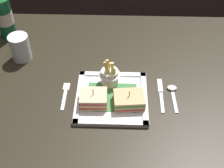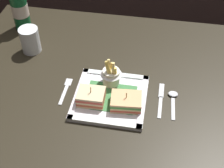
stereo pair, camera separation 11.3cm
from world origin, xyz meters
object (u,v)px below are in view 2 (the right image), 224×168
(beer_bottle, at_px, (19,6))
(knife, at_px, (161,98))
(sandwich_half_left, at_px, (91,97))
(spoon, at_px, (173,98))
(sandwich_half_right, at_px, (126,102))
(fries_cup, at_px, (111,75))
(water_glass, at_px, (30,41))
(fork, at_px, (66,89))
(dining_table, at_px, (114,103))
(square_plate, at_px, (110,98))

(beer_bottle, height_order, knife, beer_bottle)
(sandwich_half_left, relative_size, spoon, 0.72)
(sandwich_half_right, distance_m, spoon, 0.18)
(sandwich_half_right, bearing_deg, fries_cup, 125.35)
(water_glass, relative_size, spoon, 0.81)
(water_glass, height_order, knife, water_glass)
(sandwich_half_left, xyz_separation_m, spoon, (0.28, 0.07, -0.03))
(beer_bottle, height_order, spoon, beer_bottle)
(sandwich_half_left, relative_size, fork, 0.71)
(beer_bottle, relative_size, knife, 1.57)
(sandwich_half_left, height_order, water_glass, water_glass)
(water_glass, distance_m, spoon, 0.62)
(dining_table, bearing_deg, beer_bottle, 147.33)
(knife, bearing_deg, fork, -177.37)
(sandwich_half_left, relative_size, beer_bottle, 0.35)
(fork, relative_size, knife, 0.78)
(dining_table, distance_m, knife, 0.21)
(sandwich_half_left, xyz_separation_m, beer_bottle, (-0.40, 0.40, 0.07))
(square_plate, xyz_separation_m, fries_cup, (-0.01, 0.07, 0.05))
(dining_table, relative_size, spoon, 9.43)
(sandwich_half_left, relative_size, sandwich_half_right, 0.86)
(beer_bottle, distance_m, water_glass, 0.19)
(beer_bottle, relative_size, fork, 2.02)
(dining_table, relative_size, water_glass, 11.70)
(sandwich_half_right, distance_m, beer_bottle, 0.67)
(beer_bottle, relative_size, spoon, 2.04)
(fries_cup, relative_size, spoon, 0.85)
(dining_table, distance_m, square_plate, 0.13)
(sandwich_half_right, distance_m, knife, 0.14)
(sandwich_half_left, relative_size, knife, 0.55)
(knife, xyz_separation_m, spoon, (0.04, 0.01, 0.00))
(water_glass, height_order, fork, water_glass)
(dining_table, height_order, square_plate, square_plate)
(sandwich_half_left, bearing_deg, knife, 15.02)
(dining_table, xyz_separation_m, spoon, (0.22, -0.03, 0.11))
(sandwich_half_right, xyz_separation_m, beer_bottle, (-0.53, 0.40, 0.08))
(water_glass, xyz_separation_m, fork, (0.20, -0.20, -0.04))
(dining_table, height_order, sandwich_half_right, sandwich_half_right)
(fork, height_order, spoon, spoon)
(sandwich_half_right, distance_m, water_glass, 0.50)
(sandwich_half_left, distance_m, water_glass, 0.40)
(dining_table, bearing_deg, fork, -162.39)
(fries_cup, xyz_separation_m, beer_bottle, (-0.46, 0.30, 0.05))
(square_plate, distance_m, fries_cup, 0.08)
(fork, distance_m, spoon, 0.39)
(dining_table, relative_size, knife, 7.25)
(sandwich_half_right, bearing_deg, knife, 28.76)
(sandwich_half_right, height_order, beer_bottle, beer_bottle)
(fries_cup, distance_m, knife, 0.20)
(beer_bottle, bearing_deg, sandwich_half_right, -37.32)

